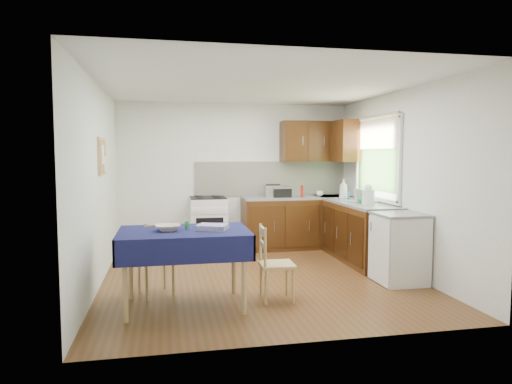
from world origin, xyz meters
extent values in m
plane|color=#4F3415|center=(0.00, 0.00, 0.00)|extent=(4.20, 4.20, 0.00)
cube|color=white|center=(0.00, 0.00, 2.50)|extent=(4.00, 4.20, 0.02)
cube|color=silver|center=(0.00, 2.10, 1.25)|extent=(4.00, 0.02, 2.50)
cube|color=silver|center=(0.00, -2.10, 1.25)|extent=(4.00, 0.02, 2.50)
cube|color=silver|center=(-2.00, 0.00, 1.25)|extent=(0.02, 4.20, 2.50)
cube|color=silver|center=(2.00, 0.00, 1.25)|extent=(0.02, 4.20, 2.50)
cube|color=black|center=(1.05, 1.80, 0.43)|extent=(1.90, 0.60, 0.86)
cube|color=black|center=(1.70, 0.65, 0.43)|extent=(0.60, 1.70, 0.86)
cube|color=slate|center=(1.05, 1.80, 0.88)|extent=(1.90, 0.60, 0.04)
cube|color=slate|center=(1.70, 0.65, 0.88)|extent=(0.60, 1.70, 0.04)
cube|color=slate|center=(1.70, 1.80, 0.88)|extent=(0.60, 0.60, 0.04)
cube|color=white|center=(0.65, 2.08, 1.20)|extent=(2.70, 0.02, 0.60)
cube|color=black|center=(1.40, 1.93, 1.85)|extent=(1.20, 0.35, 0.70)
cube|color=black|center=(1.82, 1.50, 1.85)|extent=(0.35, 0.50, 0.70)
cube|color=silver|center=(-0.50, 1.80, 0.45)|extent=(0.60, 0.60, 0.90)
cube|color=black|center=(-0.50, 1.80, 0.91)|extent=(0.58, 0.58, 0.02)
cube|color=black|center=(-0.50, 1.50, 0.45)|extent=(0.44, 0.01, 0.32)
cube|color=#2E4E20|center=(1.99, 0.70, 1.50)|extent=(0.01, 1.40, 0.85)
cube|color=silver|center=(1.97, 0.70, 2.15)|extent=(0.04, 1.48, 0.06)
cube|color=silver|center=(1.97, 0.70, 0.95)|extent=(0.04, 1.48, 0.06)
cube|color=#D3B292|center=(1.96, 0.70, 1.93)|extent=(0.02, 1.36, 0.44)
cube|color=silver|center=(1.70, -0.55, 0.42)|extent=(0.55, 0.58, 0.85)
cube|color=slate|center=(1.70, -0.55, 0.87)|extent=(0.58, 0.60, 0.03)
cube|color=tan|center=(-1.98, 0.30, 1.60)|extent=(0.02, 0.62, 0.47)
cube|color=#AD7548|center=(-1.96, 0.30, 1.60)|extent=(0.01, 0.56, 0.41)
cube|color=white|center=(-1.95, 0.22, 1.62)|extent=(0.00, 0.18, 0.24)
cube|color=white|center=(-1.95, 0.42, 1.50)|extent=(0.00, 0.15, 0.20)
cube|color=#0E1338|center=(-1.01, -0.95, 0.81)|extent=(1.32, 0.88, 0.03)
cube|color=#0E1338|center=(-1.01, -1.40, 0.70)|extent=(1.36, 0.02, 0.26)
cube|color=#0E1338|center=(-1.01, -0.50, 0.70)|extent=(1.36, 0.02, 0.26)
cube|color=#0E1338|center=(-1.68, -0.95, 0.70)|extent=(0.02, 0.92, 0.26)
cube|color=#0E1338|center=(-0.33, -0.95, 0.70)|extent=(0.02, 0.92, 0.26)
cylinder|color=tan|center=(-1.59, -1.31, 0.40)|extent=(0.05, 0.05, 0.80)
cylinder|color=tan|center=(-0.42, -1.31, 0.40)|extent=(0.05, 0.05, 0.80)
cylinder|color=tan|center=(-1.59, -0.59, 0.40)|extent=(0.05, 0.05, 0.80)
cylinder|color=tan|center=(-0.42, -0.59, 0.40)|extent=(0.05, 0.05, 0.80)
cube|color=tan|center=(-1.31, -0.45, 0.41)|extent=(0.48, 0.48, 0.04)
cube|color=tan|center=(-1.26, -0.60, 0.73)|extent=(0.34, 0.13, 0.27)
cylinder|color=tan|center=(-1.22, -0.25, 0.20)|extent=(0.03, 0.03, 0.41)
cylinder|color=tan|center=(-1.51, -0.35, 0.20)|extent=(0.03, 0.03, 0.41)
cylinder|color=tan|center=(-1.12, -0.55, 0.20)|extent=(0.03, 0.03, 0.41)
cylinder|color=tan|center=(-1.41, -0.64, 0.20)|extent=(0.03, 0.03, 0.41)
cube|color=tan|center=(0.01, -0.91, 0.40)|extent=(0.38, 0.38, 0.04)
cube|color=tan|center=(-0.15, -0.91, 0.71)|extent=(0.04, 0.34, 0.27)
cylinder|color=tan|center=(0.16, -1.07, 0.20)|extent=(0.03, 0.03, 0.40)
cylinder|color=tan|center=(0.17, -0.77, 0.20)|extent=(0.03, 0.03, 0.40)
cylinder|color=tan|center=(-0.14, -1.06, 0.20)|extent=(0.03, 0.03, 0.40)
cylinder|color=tan|center=(-0.13, -0.76, 0.20)|extent=(0.03, 0.03, 0.40)
cube|color=#AEAEB2|center=(0.60, 1.74, 1.00)|extent=(0.29, 0.18, 0.20)
cube|color=black|center=(0.60, 1.74, 1.11)|extent=(0.25, 0.02, 0.02)
cube|color=black|center=(0.74, 1.75, 0.97)|extent=(0.31, 0.27, 0.14)
cube|color=#AEAEB2|center=(0.74, 1.75, 1.06)|extent=(0.31, 0.27, 0.03)
cylinder|color=red|center=(1.08, 1.65, 1.00)|extent=(0.05, 0.05, 0.20)
cube|color=yellow|center=(0.77, 1.87, 0.99)|extent=(0.16, 0.14, 0.18)
cube|color=#96969C|center=(1.73, 0.74, 0.91)|extent=(0.43, 0.33, 0.02)
cylinder|color=silver|center=(1.73, 0.74, 1.00)|extent=(0.05, 0.20, 0.20)
cylinder|color=silver|center=(1.67, 0.32, 1.01)|extent=(0.18, 0.18, 0.22)
sphere|color=silver|center=(1.67, 0.32, 1.14)|extent=(0.11, 0.11, 0.11)
imported|color=white|center=(1.44, 1.74, 0.95)|extent=(0.12, 0.12, 0.09)
imported|color=silver|center=(1.62, 1.13, 1.07)|extent=(0.17, 0.17, 0.33)
imported|color=#1C5BA7|center=(1.67, 1.13, 0.99)|extent=(0.11, 0.11, 0.17)
imported|color=#227E36|center=(1.66, 0.52, 0.98)|extent=(0.12, 0.12, 0.15)
imported|color=beige|center=(-1.17, -0.95, 0.86)|extent=(0.29, 0.29, 0.06)
imported|color=white|center=(-0.80, -0.79, 0.83)|extent=(0.25, 0.29, 0.02)
cylinder|color=green|center=(-0.97, -0.91, 0.87)|extent=(0.04, 0.04, 0.09)
cube|color=navy|center=(-0.71, -0.97, 0.85)|extent=(0.38, 0.34, 0.06)
camera|label=1|loc=(-1.19, -5.76, 1.62)|focal=32.00mm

